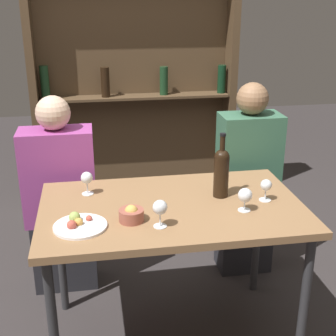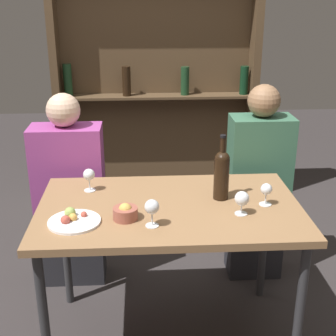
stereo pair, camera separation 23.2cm
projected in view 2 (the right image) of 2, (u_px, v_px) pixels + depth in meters
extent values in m
plane|color=#332D2D|center=(169.00, 334.00, 2.55)|extent=(10.00, 10.00, 0.00)
cube|color=olive|center=(169.00, 209.00, 2.28)|extent=(1.28, 0.77, 0.04)
cylinder|color=#2D2D30|center=(44.00, 323.00, 2.08)|extent=(0.04, 0.04, 0.74)
cylinder|color=#2D2D30|center=(299.00, 313.00, 2.14)|extent=(0.04, 0.04, 0.74)
cylinder|color=#2D2D30|center=(66.00, 247.00, 2.69)|extent=(0.04, 0.04, 0.74)
cylinder|color=#2D2D30|center=(264.00, 241.00, 2.75)|extent=(0.04, 0.04, 0.74)
cube|color=#4C3823|center=(156.00, 84.00, 3.85)|extent=(1.58, 0.02, 2.07)
cube|color=#4C3823|center=(57.00, 87.00, 3.71)|extent=(0.06, 0.18, 2.07)
cube|color=#4C3823|center=(253.00, 85.00, 3.80)|extent=(0.06, 0.18, 2.07)
cube|color=#4C3823|center=(156.00, 96.00, 3.78)|extent=(1.50, 0.18, 0.02)
cylinder|color=#19381E|center=(68.00, 80.00, 3.70)|extent=(0.07, 0.07, 0.26)
cylinder|color=black|center=(127.00, 81.00, 3.72)|extent=(0.07, 0.07, 0.23)
cylinder|color=#19381E|center=(185.00, 81.00, 3.75)|extent=(0.07, 0.07, 0.22)
cylinder|color=black|center=(244.00, 80.00, 3.78)|extent=(0.07, 0.07, 0.23)
cylinder|color=black|center=(221.00, 179.00, 2.31)|extent=(0.08, 0.08, 0.21)
sphere|color=black|center=(222.00, 159.00, 2.27)|extent=(0.08, 0.08, 0.08)
cylinder|color=black|center=(223.00, 148.00, 2.25)|extent=(0.03, 0.03, 0.11)
cylinder|color=black|center=(223.00, 136.00, 2.23)|extent=(0.03, 0.03, 0.01)
cylinder|color=silver|center=(241.00, 214.00, 2.18)|extent=(0.06, 0.06, 0.00)
cylinder|color=silver|center=(241.00, 208.00, 2.17)|extent=(0.01, 0.01, 0.06)
sphere|color=silver|center=(242.00, 198.00, 2.15)|extent=(0.07, 0.07, 0.07)
cylinder|color=silver|center=(90.00, 190.00, 2.44)|extent=(0.06, 0.06, 0.00)
cylinder|color=silver|center=(90.00, 184.00, 2.42)|extent=(0.01, 0.01, 0.07)
sphere|color=silver|center=(89.00, 175.00, 2.40)|extent=(0.06, 0.06, 0.06)
cylinder|color=silver|center=(265.00, 204.00, 2.28)|extent=(0.06, 0.06, 0.00)
cylinder|color=silver|center=(266.00, 198.00, 2.26)|extent=(0.01, 0.01, 0.06)
sphere|color=silver|center=(266.00, 189.00, 2.25)|extent=(0.06, 0.06, 0.06)
cylinder|color=silver|center=(152.00, 226.00, 2.07)|extent=(0.06, 0.06, 0.00)
cylinder|color=silver|center=(152.00, 218.00, 2.06)|extent=(0.01, 0.01, 0.07)
sphere|color=silver|center=(152.00, 207.00, 2.04)|extent=(0.07, 0.07, 0.07)
cylinder|color=white|center=(74.00, 222.00, 2.10)|extent=(0.24, 0.24, 0.01)
sphere|color=#B74C3D|center=(84.00, 214.00, 2.13)|extent=(0.03, 0.03, 0.03)
sphere|color=gold|center=(70.00, 215.00, 2.12)|extent=(0.03, 0.03, 0.03)
sphere|color=gold|center=(73.00, 217.00, 2.10)|extent=(0.04, 0.04, 0.04)
sphere|color=#B74C3D|center=(65.00, 220.00, 2.07)|extent=(0.04, 0.04, 0.04)
sphere|color=#99B256|center=(70.00, 213.00, 2.13)|extent=(0.05, 0.05, 0.05)
cylinder|color=#995142|center=(125.00, 213.00, 2.13)|extent=(0.11, 0.11, 0.06)
sphere|color=gold|center=(125.00, 210.00, 2.12)|extent=(0.06, 0.06, 0.06)
cube|color=#26262B|center=(74.00, 246.00, 2.98)|extent=(0.38, 0.22, 0.45)
cube|color=#9E3F8C|center=(68.00, 172.00, 2.80)|extent=(0.42, 0.22, 0.57)
sphere|color=beige|center=(63.00, 110.00, 2.67)|extent=(0.19, 0.19, 0.19)
cube|color=#26262B|center=(254.00, 241.00, 3.05)|extent=(0.33, 0.22, 0.45)
cube|color=#38664C|center=(259.00, 165.00, 2.86)|extent=(0.37, 0.22, 0.61)
sphere|color=#8C6647|center=(264.00, 101.00, 2.72)|extent=(0.19, 0.19, 0.19)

